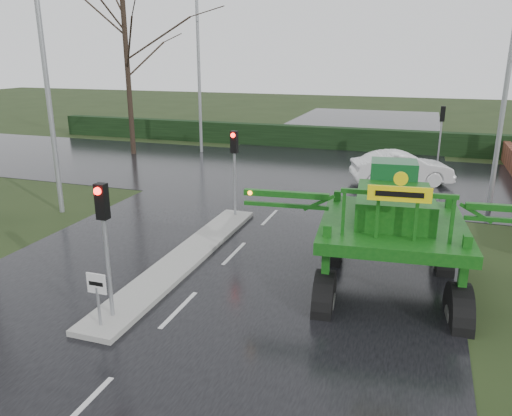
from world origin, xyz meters
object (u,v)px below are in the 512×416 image
(traffic_signal_mid, at_px, (234,155))
(street_light_left_far, at_px, (203,59))
(keep_left_sign, at_px, (97,291))
(traffic_signal_far, at_px, (442,123))
(traffic_signal_near, at_px, (104,222))
(white_sedan, at_px, (400,184))
(street_light_right, at_px, (501,63))
(crop_sprayer, at_px, (328,223))
(street_light_left_near, at_px, (51,63))

(traffic_signal_mid, relative_size, street_light_left_far, 0.35)
(keep_left_sign, relative_size, traffic_signal_far, 0.38)
(traffic_signal_near, height_order, traffic_signal_mid, same)
(street_light_left_far, relative_size, white_sedan, 2.02)
(keep_left_sign, relative_size, traffic_signal_mid, 0.38)
(street_light_right, height_order, crop_sprayer, street_light_right)
(street_light_right, relative_size, white_sedan, 2.02)
(crop_sprayer, bearing_deg, white_sedan, 79.55)
(traffic_signal_near, bearing_deg, crop_sprayer, 29.94)
(street_light_left_near, bearing_deg, keep_left_sign, -47.41)
(keep_left_sign, height_order, traffic_signal_far, traffic_signal_far)
(street_light_left_near, relative_size, street_light_right, 1.00)
(traffic_signal_near, relative_size, street_light_left_far, 0.35)
(traffic_signal_mid, height_order, white_sedan, traffic_signal_mid)
(traffic_signal_far, distance_m, street_light_left_near, 20.58)
(traffic_signal_near, relative_size, street_light_right, 0.35)
(traffic_signal_mid, xyz_separation_m, street_light_left_near, (-6.89, -1.49, 3.40))
(traffic_signal_far, relative_size, white_sedan, 0.71)
(keep_left_sign, relative_size, traffic_signal_near, 0.38)
(traffic_signal_far, xyz_separation_m, white_sedan, (-1.81, -4.67, -2.59))
(traffic_signal_near, bearing_deg, white_sedan, 69.88)
(street_light_left_far, bearing_deg, traffic_signal_near, -71.83)
(keep_left_sign, relative_size, street_light_left_near, 0.14)
(street_light_left_near, bearing_deg, traffic_signal_mid, 12.21)
(traffic_signal_far, distance_m, street_light_left_far, 15.08)
(crop_sprayer, bearing_deg, street_light_left_far, 117.23)
(traffic_signal_mid, bearing_deg, street_light_left_near, -167.79)
(keep_left_sign, bearing_deg, street_light_left_near, 132.59)
(street_light_left_far, bearing_deg, traffic_signal_mid, -61.14)
(traffic_signal_near, height_order, street_light_left_far, street_light_left_far)
(traffic_signal_near, bearing_deg, traffic_signal_mid, 90.00)
(keep_left_sign, xyz_separation_m, street_light_left_far, (-6.89, 21.50, 4.93))
(traffic_signal_far, relative_size, street_light_left_near, 0.35)
(traffic_signal_far, height_order, street_light_left_far, street_light_left_far)
(traffic_signal_near, relative_size, traffic_signal_mid, 1.00)
(keep_left_sign, distance_m, crop_sprayer, 5.89)
(street_light_left_near, distance_m, crop_sprayer, 12.99)
(traffic_signal_near, distance_m, traffic_signal_far, 22.42)
(street_light_right, bearing_deg, traffic_signal_near, -126.13)
(street_light_left_near, xyz_separation_m, street_light_right, (16.39, 6.00, 0.00))
(keep_left_sign, height_order, street_light_left_near, street_light_left_near)
(street_light_left_far, xyz_separation_m, white_sedan, (12.88, -4.66, -5.99))
(keep_left_sign, bearing_deg, traffic_signal_mid, 90.00)
(traffic_signal_near, relative_size, crop_sprayer, 0.42)
(traffic_signal_mid, height_order, traffic_signal_far, same)
(white_sedan, bearing_deg, street_light_right, -153.35)
(street_light_right, bearing_deg, traffic_signal_far, 101.95)
(keep_left_sign, distance_m, street_light_left_far, 23.11)
(traffic_signal_far, distance_m, white_sedan, 5.64)
(traffic_signal_near, bearing_deg, street_light_left_near, 134.53)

